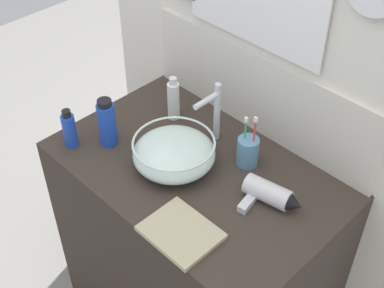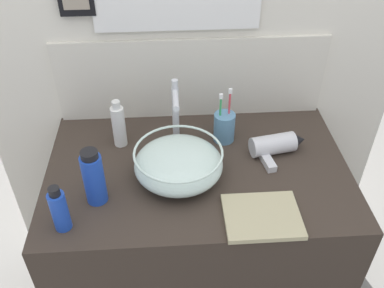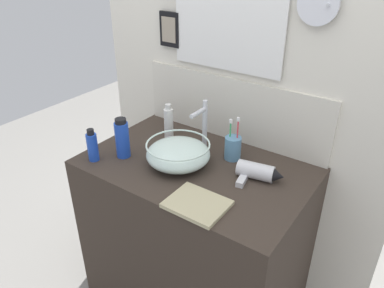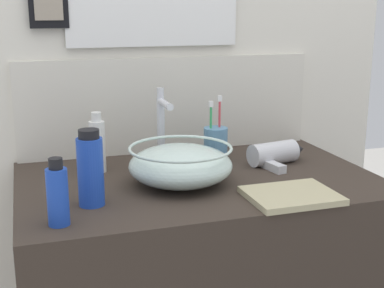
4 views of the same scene
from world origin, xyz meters
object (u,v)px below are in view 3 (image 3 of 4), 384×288
Objects in this scene: hand_towel at (197,204)px; spray_bottle at (122,138)px; hair_drier at (258,172)px; shampoo_bottle at (169,122)px; toothbrush_cup at (233,148)px; glass_bowl_sink at (178,154)px; faucet at (203,121)px; lotion_bottle at (92,146)px.

spray_bottle is at bearing 167.33° from hand_towel.
hair_drier is 0.62m from spray_bottle.
toothbrush_cup is at bearing 0.16° from shampoo_bottle.
faucet is at bearing 90.00° from glass_bowl_sink.
hand_towel is (0.49, -0.11, -0.08)m from spray_bottle.
faucet is at bearing 3.35° from shampoo_bottle.
lotion_bottle is (-0.51, -0.37, 0.01)m from toothbrush_cup.
glass_bowl_sink is 0.21m from faucet.
faucet is (-0.00, 0.20, 0.08)m from glass_bowl_sink.
glass_bowl_sink is 0.27m from spray_bottle.
glass_bowl_sink is 1.58× the size of shampoo_bottle.
hair_drier is (0.34, 0.10, -0.02)m from glass_bowl_sink.
hair_drier reaches higher than hand_towel.
shampoo_bottle is at bearing -176.65° from faucet.
hand_towel is (0.07, -0.38, -0.05)m from toothbrush_cup.
toothbrush_cup is 0.63m from lotion_bottle.
glass_bowl_sink is 0.35m from hair_drier.
spray_bottle is (-0.25, -0.08, 0.03)m from glass_bowl_sink.
faucet is 0.51m from lotion_bottle.
faucet is at bearing 48.61° from lotion_bottle.
hair_drier is 0.31m from hand_towel.
toothbrush_cup is at bearing 153.47° from hair_drier.
spray_bottle is 0.50m from hand_towel.
glass_bowl_sink is at bearing 18.63° from spray_bottle.
spray_bottle reaches higher than hand_towel.
faucet is 1.53× the size of lotion_bottle.
spray_bottle is at bearing -162.73° from hair_drier.
toothbrush_cup reaches higher than hair_drier.
lotion_bottle is at bearing 179.33° from hand_towel.
toothbrush_cup is at bearing 47.56° from glass_bowl_sink.
glass_bowl_sink reaches higher than hand_towel.
toothbrush_cup reaches higher than shampoo_bottle.
lotion_bottle is at bearing -110.65° from shampoo_bottle.
glass_bowl_sink is at bearing 29.06° from lotion_bottle.
spray_bottle is (-0.25, -0.28, -0.05)m from faucet.
shampoo_bottle is (-0.20, 0.18, 0.03)m from glass_bowl_sink.
toothbrush_cup is at bearing 36.32° from lotion_bottle.
hair_drier is 1.32× the size of lotion_bottle.
shampoo_bottle reaches higher than lotion_bottle.
hair_drier is at bearing 22.93° from lotion_bottle.
toothbrush_cup is (0.17, -0.01, -0.08)m from faucet.
glass_bowl_sink is 1.39× the size of hair_drier.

